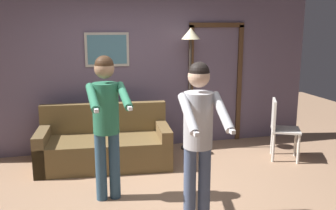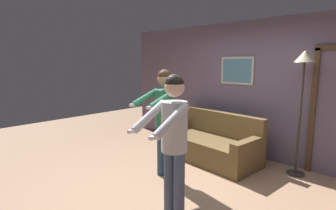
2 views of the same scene
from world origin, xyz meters
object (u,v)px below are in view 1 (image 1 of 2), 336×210
couch (105,147)px  person_standing_right (199,128)px  torchiere_lamp (191,51)px  dining_chair_distant (280,126)px  person_standing_left (106,115)px

couch → person_standing_right: size_ratio=1.17×
torchiere_lamp → dining_chair_distant: size_ratio=2.15×
person_standing_right → dining_chair_distant: (1.84, 1.47, -0.49)m
person_standing_left → dining_chair_distant: person_standing_left is taller
person_standing_left → couch: bearing=87.0°
couch → dining_chair_distant: 2.68m
person_standing_right → dining_chair_distant: size_ratio=1.82×
couch → torchiere_lamp: bearing=15.2°
couch → person_standing_left: person_standing_left is taller
torchiere_lamp → person_standing_left: 2.24m
person_standing_right → dining_chair_distant: bearing=38.6°
person_standing_left → person_standing_right: size_ratio=1.01×
couch → person_standing_right: 2.18m
person_standing_left → person_standing_right: 1.13m
couch → dining_chair_distant: (2.64, -0.42, 0.25)m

